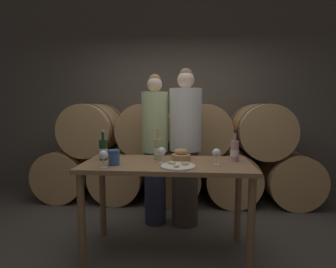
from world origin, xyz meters
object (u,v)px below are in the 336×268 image
object	(u,v)px
person_left	(155,148)
wine_bottle_white	(158,149)
wine_glass_left	(162,152)
cheese_plate	(178,166)
blue_crock	(114,157)
bread_basket	(181,155)
wine_glass_center	(217,153)
wine_bottle_red	(103,150)
wine_glass_far_left	(103,155)
tasting_table	(167,176)
person_right	(185,147)
wine_bottle_rose	(235,151)

from	to	relation	value
person_left	wine_bottle_white	size ratio (longest dim) A/B	5.79
wine_glass_left	cheese_plate	bearing A→B (deg)	-42.60
blue_crock	cheese_plate	xyz separation A→B (m)	(0.57, -0.04, -0.06)
bread_basket	wine_glass_center	size ratio (longest dim) A/B	1.25
wine_bottle_red	blue_crock	bearing A→B (deg)	-50.57
wine_bottle_white	cheese_plate	distance (m)	0.37
wine_glass_far_left	tasting_table	bearing A→B (deg)	23.85
wine_bottle_red	wine_glass_center	size ratio (longest dim) A/B	2.01
blue_crock	wine_glass_center	size ratio (longest dim) A/B	0.92
wine_glass_center	wine_glass_left	bearing A→B (deg)	176.43
wine_bottle_red	cheese_plate	size ratio (longest dim) A/B	0.99
bread_basket	person_right	bearing A→B (deg)	85.97
blue_crock	cheese_plate	bearing A→B (deg)	-3.97
person_left	wine_glass_center	size ratio (longest dim) A/B	12.01
person_left	wine_bottle_red	bearing A→B (deg)	-127.35
wine_bottle_white	blue_crock	distance (m)	0.44
person_left	wine_glass_far_left	distance (m)	0.93
tasting_table	wine_bottle_red	distance (m)	0.67
wine_bottle_white	wine_glass_far_left	distance (m)	0.55
wine_bottle_white	wine_glass_left	size ratio (longest dim) A/B	2.07
bread_basket	cheese_plate	world-z (taller)	bread_basket
wine_bottle_rose	cheese_plate	size ratio (longest dim) A/B	0.99
cheese_plate	tasting_table	bearing A→B (deg)	122.54
tasting_table	wine_bottle_rose	size ratio (longest dim) A/B	5.26
wine_glass_far_left	wine_bottle_white	bearing A→B (deg)	39.40
person_right	wine_glass_left	size ratio (longest dim) A/B	12.44
wine_bottle_white	wine_glass_left	world-z (taller)	wine_bottle_white
wine_bottle_rose	wine_glass_left	bearing A→B (deg)	-169.54
cheese_plate	wine_bottle_rose	bearing A→B (deg)	27.03
person_right	tasting_table	bearing A→B (deg)	-104.59
tasting_table	wine_bottle_white	size ratio (longest dim) A/B	5.10
tasting_table	wine_bottle_white	world-z (taller)	wine_bottle_white
wine_bottle_rose	wine_glass_center	size ratio (longest dim) A/B	2.01
bread_basket	wine_glass_center	xyz separation A→B (m)	(0.32, -0.19, 0.06)
person_left	wine_bottle_red	size ratio (longest dim) A/B	5.97
wine_glass_left	person_left	bearing A→B (deg)	102.34
bread_basket	cheese_plate	bearing A→B (deg)	-93.94
tasting_table	bread_basket	distance (m)	0.25
person_left	blue_crock	xyz separation A→B (m)	(-0.27, -0.76, 0.05)
person_right	wine_bottle_rose	size ratio (longest dim) A/B	6.18
wine_bottle_white	wine_glass_left	xyz separation A→B (m)	(0.05, -0.15, 0.00)
wine_bottle_white	cheese_plate	xyz separation A→B (m)	(0.21, -0.29, -0.10)
person_right	wine_bottle_red	xyz separation A→B (m)	(-0.78, -0.56, 0.06)
cheese_plate	blue_crock	bearing A→B (deg)	176.03
tasting_table	wine_bottle_red	bearing A→B (deg)	174.03
person_right	bread_basket	bearing A→B (deg)	-94.03
wine_bottle_white	wine_glass_center	size ratio (longest dim) A/B	2.07
wine_glass_far_left	wine_glass_left	xyz separation A→B (m)	(0.48, 0.20, 0.00)
wine_bottle_red	wine_glass_center	xyz separation A→B (m)	(1.07, -0.12, 0.00)
person_left	wine_bottle_white	bearing A→B (deg)	-79.80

